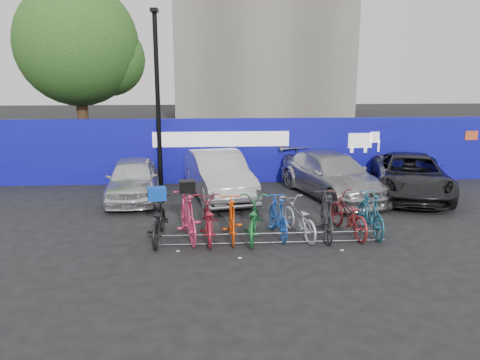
{
  "coord_description": "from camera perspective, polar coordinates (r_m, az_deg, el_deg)",
  "views": [
    {
      "loc": [
        -1.44,
        -11.14,
        4.03
      ],
      "look_at": [
        -0.57,
        2.0,
        1.0
      ],
      "focal_mm": 35.0,
      "sensor_mm": 36.0,
      "label": 1
    }
  ],
  "objects": [
    {
      "name": "bike_9",
      "position": [
        12.32,
        15.64,
        -3.95
      ],
      "size": [
        0.55,
        1.84,
        1.1
      ],
      "primitive_type": "imported",
      "rotation": [
        0.0,
        0.0,
        3.16
      ],
      "color": "#1E5F7B",
      "rests_on": "ground"
    },
    {
      "name": "ground",
      "position": [
        11.93,
        3.39,
        -6.81
      ],
      "size": [
        100.0,
        100.0,
        0.0
      ],
      "primitive_type": "plane",
      "color": "black",
      "rests_on": "ground"
    },
    {
      "name": "car_2",
      "position": [
        15.81,
        11.16,
        0.58
      ],
      "size": [
        3.29,
        5.24,
        1.41
      ],
      "primitive_type": "imported",
      "rotation": [
        0.0,
        0.0,
        0.29
      ],
      "color": "#99999E",
      "rests_on": "ground"
    },
    {
      "name": "car_3",
      "position": [
        16.57,
        20.06,
        0.52
      ],
      "size": [
        3.54,
        5.37,
        1.37
      ],
      "primitive_type": "imported",
      "rotation": [
        0.0,
        0.0,
        -0.28
      ],
      "color": "black",
      "rests_on": "ground"
    },
    {
      "name": "bike_5",
      "position": [
        11.76,
        4.65,
        -4.43
      ],
      "size": [
        0.68,
        1.79,
        1.05
      ],
      "primitive_type": "imported",
      "rotation": [
        0.0,
        0.0,
        3.25
      ],
      "color": "blue",
      "rests_on": "ground"
    },
    {
      "name": "bike_6",
      "position": [
        11.82,
        7.19,
        -4.66
      ],
      "size": [
        1.07,
        1.91,
        0.95
      ],
      "primitive_type": "imported",
      "rotation": [
        0.0,
        0.0,
        3.4
      ],
      "color": "#B3B5BC",
      "rests_on": "ground"
    },
    {
      "name": "bike_rack",
      "position": [
        11.32,
        3.78,
        -7.06
      ],
      "size": [
        5.6,
        0.03,
        0.3
      ],
      "color": "#595B60",
      "rests_on": "ground"
    },
    {
      "name": "car_0",
      "position": [
        15.53,
        -12.9,
        0.14
      ],
      "size": [
        1.9,
        4.06,
        1.35
      ],
      "primitive_type": "imported",
      "rotation": [
        0.0,
        0.0,
        0.08
      ],
      "color": "silver",
      "rests_on": "ground"
    },
    {
      "name": "cargo_crate",
      "position": [
        11.43,
        -10.1,
        -1.65
      ],
      "size": [
        0.48,
        0.41,
        0.3
      ],
      "primitive_type": "cube",
      "rotation": [
        0.0,
        0.0,
        0.21
      ],
      "color": "#0A3CAE",
      "rests_on": "bike_0"
    },
    {
      "name": "lamppost",
      "position": [
        16.65,
        -10.01,
        10.15
      ],
      "size": [
        0.25,
        0.5,
        6.11
      ],
      "color": "black",
      "rests_on": "ground"
    },
    {
      "name": "bike_7",
      "position": [
        11.87,
        10.52,
        -4.19
      ],
      "size": [
        0.74,
        1.96,
        1.15
      ],
      "primitive_type": "imported",
      "rotation": [
        0.0,
        0.0,
        3.04
      ],
      "color": "#29292C",
      "rests_on": "ground"
    },
    {
      "name": "bike_4",
      "position": [
        11.56,
        1.55,
        -4.77
      ],
      "size": [
        0.93,
        2.01,
        1.02
      ],
      "primitive_type": "imported",
      "rotation": [
        0.0,
        0.0,
        3.01
      ],
      "color": "#196F2D",
      "rests_on": "ground"
    },
    {
      "name": "tree",
      "position": [
        21.88,
        -18.55,
        15.04
      ],
      "size": [
        5.4,
        5.2,
        7.8
      ],
      "color": "#382314",
      "rests_on": "ground"
    },
    {
      "name": "cargo_topcase",
      "position": [
        11.36,
        -6.46,
        -0.76
      ],
      "size": [
        0.41,
        0.37,
        0.28
      ],
      "primitive_type": "cube",
      "rotation": [
        0.0,
        0.0,
        0.09
      ],
      "color": "black",
      "rests_on": "bike_1"
    },
    {
      "name": "bike_2",
      "position": [
        11.57,
        -3.95,
        -4.78
      ],
      "size": [
        0.76,
        1.97,
        1.02
      ],
      "primitive_type": "imported",
      "rotation": [
        0.0,
        0.0,
        3.18
      ],
      "color": "#A91C2F",
      "rests_on": "ground"
    },
    {
      "name": "car_1",
      "position": [
        15.39,
        -2.7,
        0.64
      ],
      "size": [
        2.51,
        4.79,
        1.5
      ],
      "primitive_type": "imported",
      "rotation": [
        0.0,
        0.0,
        0.21
      ],
      "color": "#B1B1B6",
      "rests_on": "ground"
    },
    {
      "name": "bike_3",
      "position": [
        11.51,
        -0.99,
        -4.71
      ],
      "size": [
        0.51,
        1.79,
        1.08
      ],
      "primitive_type": "imported",
      "rotation": [
        0.0,
        0.0,
        3.14
      ],
      "color": "#FD530D",
      "rests_on": "ground"
    },
    {
      "name": "bike_0",
      "position": [
        11.61,
        -9.97,
        -4.85
      ],
      "size": [
        0.72,
        1.98,
        1.04
      ],
      "primitive_type": "imported",
      "rotation": [
        0.0,
        0.0,
        3.13
      ],
      "color": "black",
      "rests_on": "ground"
    },
    {
      "name": "bike_1",
      "position": [
        11.55,
        -6.37,
        -4.36
      ],
      "size": [
        0.98,
        2.1,
        1.21
      ],
      "primitive_type": "imported",
      "rotation": [
        0.0,
        0.0,
        3.35
      ],
      "color": "#EA3A6C",
      "rests_on": "ground"
    },
    {
      "name": "bike_8",
      "position": [
        12.19,
        13.02,
        -4.1
      ],
      "size": [
        1.02,
        2.08,
        1.05
      ],
      "primitive_type": "imported",
      "rotation": [
        0.0,
        0.0,
        3.31
      ],
      "color": "maroon",
      "rests_on": "ground"
    },
    {
      "name": "hoarding",
      "position": [
        17.43,
        1.03,
        3.63
      ],
      "size": [
        22.0,
        0.18,
        2.4
      ],
      "color": "#0E0A94",
      "rests_on": "ground"
    }
  ]
}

